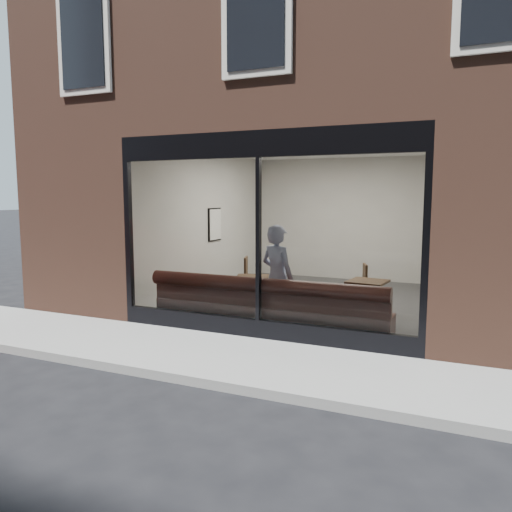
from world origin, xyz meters
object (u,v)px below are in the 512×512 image
at_px(banquette, 268,318).
at_px(cafe_table_right, 368,282).
at_px(cafe_table_left, 252,277).
at_px(cafe_chair_right, 354,301).
at_px(cafe_chair_left, 237,290).
at_px(person, 277,277).

relative_size(banquette, cafe_table_right, 6.39).
height_order(cafe_table_left, cafe_chair_right, cafe_table_left).
bearing_deg(cafe_table_left, cafe_table_right, 10.68).
relative_size(cafe_table_right, cafe_chair_right, 1.62).
bearing_deg(cafe_chair_left, person, 113.91).
xyz_separation_m(cafe_table_left, cafe_table_right, (2.03, 0.38, 0.00)).
distance_m(cafe_table_right, cafe_chair_left, 2.99).
bearing_deg(person, cafe_table_right, -122.29).
xyz_separation_m(person, cafe_chair_right, (0.94, 1.62, -0.64)).
distance_m(person, cafe_table_left, 0.95).
distance_m(banquette, cafe_table_left, 1.16).
bearing_deg(banquette, person, 71.37).
relative_size(person, cafe_chair_left, 4.02).
height_order(cafe_table_right, cafe_chair_right, cafe_table_right).
bearing_deg(person, cafe_table_left, -18.92).
bearing_deg(banquette, cafe_table_right, 41.04).
bearing_deg(cafe_table_left, person, -39.65).
xyz_separation_m(cafe_chair_left, cafe_chair_right, (2.50, -0.06, 0.00)).
relative_size(banquette, cafe_chair_right, 10.35).
height_order(cafe_chair_left, cafe_chair_right, cafe_chair_left).
bearing_deg(cafe_chair_left, cafe_chair_right, 159.64).
bearing_deg(cafe_table_right, cafe_table_left, -169.32).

